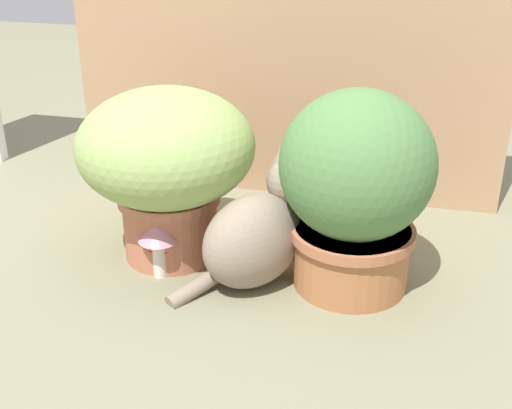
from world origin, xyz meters
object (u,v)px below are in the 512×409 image
mushroom_ornament_red (163,236)px  mushroom_ornament_pink (158,236)px  grass_planter (167,160)px  cat (259,234)px  leafy_planter (356,187)px

mushroom_ornament_red → mushroom_ornament_pink: 0.05m
grass_planter → cat: (0.24, -0.07, -0.13)m
mushroom_ornament_red → cat: bearing=-2.0°
leafy_planter → mushroom_ornament_pink: size_ratio=3.16×
grass_planter → leafy_planter: leafy_planter is taller
mushroom_ornament_red → mushroom_ornament_pink: (0.01, -0.05, 0.02)m
leafy_planter → mushroom_ornament_red: leafy_planter is taller
mushroom_ornament_pink → leafy_planter: bearing=9.7°
leafy_planter → mushroom_ornament_pink: bearing=-170.3°
leafy_planter → cat: (-0.21, -0.04, -0.12)m
mushroom_ornament_pink → grass_planter: bearing=95.4°
grass_planter → leafy_planter: bearing=-4.2°
grass_planter → mushroom_ornament_pink: grass_planter is taller
leafy_planter → mushroom_ornament_red: (-0.45, -0.03, -0.16)m
mushroom_ornament_pink → mushroom_ornament_red: bearing=97.5°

